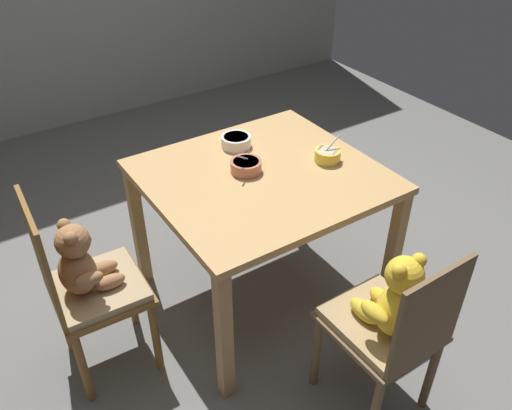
# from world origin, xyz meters

# --- Properties ---
(ground_plane) EXTENTS (5.20, 5.20, 0.04)m
(ground_plane) POSITION_xyz_m (0.00, 0.00, -0.02)
(ground_plane) COLOR slate
(dining_table) EXTENTS (1.02, 0.94, 0.73)m
(dining_table) POSITION_xyz_m (0.00, 0.00, 0.64)
(dining_table) COLOR tan
(dining_table) RESTS_ON ground_plane
(teddy_chair_near_front) EXTENTS (0.38, 0.41, 0.85)m
(teddy_chair_near_front) POSITION_xyz_m (0.04, -0.82, 0.53)
(teddy_chair_near_front) COLOR brown
(teddy_chair_near_front) RESTS_ON ground_plane
(teddy_chair_near_left) EXTENTS (0.39, 0.40, 0.92)m
(teddy_chair_near_left) POSITION_xyz_m (-0.85, 0.01, 0.52)
(teddy_chair_near_left) COLOR brown
(teddy_chair_near_left) RESTS_ON ground_plane
(porridge_bowl_terracotta_center) EXTENTS (0.14, 0.14, 0.12)m
(porridge_bowl_terracotta_center) POSITION_xyz_m (-0.05, 0.05, 0.76)
(porridge_bowl_terracotta_center) COLOR #BB6D53
(porridge_bowl_terracotta_center) RESTS_ON dining_table
(porridge_bowl_white_far_center) EXTENTS (0.15, 0.15, 0.06)m
(porridge_bowl_white_far_center) POSITION_xyz_m (0.03, 0.28, 0.76)
(porridge_bowl_white_far_center) COLOR silver
(porridge_bowl_white_far_center) RESTS_ON dining_table
(porridge_bowl_yellow_near_right) EXTENTS (0.13, 0.12, 0.12)m
(porridge_bowl_yellow_near_right) POSITION_xyz_m (0.32, -0.07, 0.76)
(porridge_bowl_yellow_near_right) COLOR yellow
(porridge_bowl_yellow_near_right) RESTS_ON dining_table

